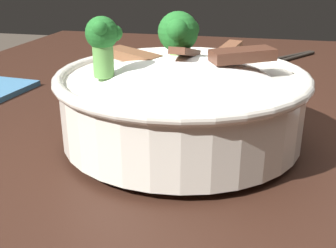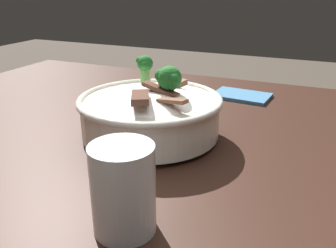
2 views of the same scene
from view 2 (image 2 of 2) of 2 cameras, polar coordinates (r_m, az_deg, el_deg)
dining_table at (r=0.75m, az=-1.06°, el=-10.93°), size 1.33×0.92×0.81m
rice_bowl at (r=0.65m, az=-2.78°, el=2.00°), size 0.26×0.26×0.14m
drinking_glass at (r=0.42m, az=-7.05°, el=-10.74°), size 0.07×0.07×0.11m
folded_napkin at (r=0.92m, az=11.52°, el=4.41°), size 0.14×0.10×0.01m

